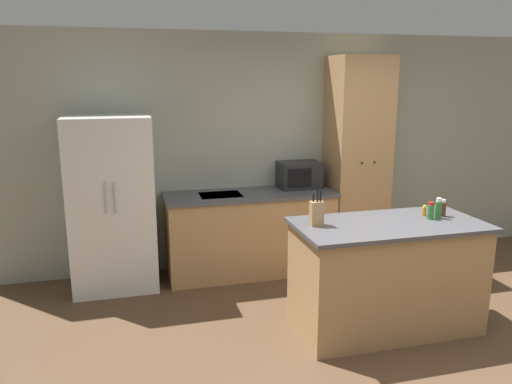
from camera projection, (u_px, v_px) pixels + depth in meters
ground_plane at (406, 356)px, 3.88m from camera, size 14.00×14.00×0.00m
wall_back at (306, 150)px, 5.78m from camera, size 7.20×0.06×2.60m
refrigerator at (112, 204)px, 5.00m from camera, size 0.83×0.67×1.75m
back_counter at (250, 233)px, 5.47m from camera, size 1.84×0.65×0.90m
pantry_cabinet at (356, 163)px, 5.65m from camera, size 0.62×0.57×2.35m
kitchen_island at (386, 275)px, 4.24m from camera, size 1.58×0.79×0.94m
microwave at (299, 175)px, 5.60m from camera, size 0.46×0.34×0.29m
knife_block at (317, 213)px, 4.04m from camera, size 0.10×0.07×0.30m
spice_bottle_tall_dark at (438, 209)px, 4.25m from camera, size 0.06×0.06×0.18m
spice_bottle_short_red at (443, 208)px, 4.32m from camera, size 0.06×0.06×0.15m
spice_bottle_amber_oil at (424, 211)px, 4.34m from camera, size 0.04×0.04×0.09m
spice_bottle_green_herb at (431, 211)px, 4.23m from camera, size 0.06×0.06×0.15m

